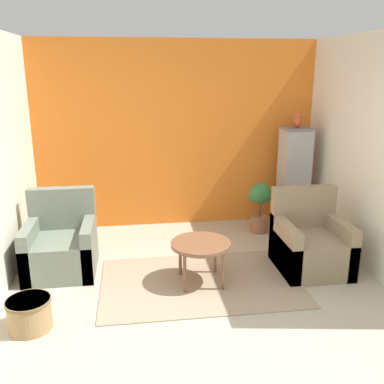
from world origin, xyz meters
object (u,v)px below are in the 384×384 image
object	(u,v)px
armchair_right	(310,245)
birdcage	(293,180)
armchair_left	(61,247)
wicker_basket	(29,313)
parrot	(297,120)
coffee_table	(201,246)
potted_plant	(260,203)

from	to	relation	value
armchair_right	birdcage	size ratio (longest dim) A/B	0.63
armchair_left	birdcage	size ratio (longest dim) A/B	0.63
armchair_right	wicker_basket	size ratio (longest dim) A/B	2.31
armchair_right	parrot	bearing A→B (deg)	78.23
parrot	armchair_left	bearing A→B (deg)	-162.37
coffee_table	wicker_basket	bearing A→B (deg)	-158.95
birdcage	parrot	bearing A→B (deg)	90.00
birdcage	potted_plant	world-z (taller)	birdcage
armchair_left	potted_plant	distance (m)	2.76
coffee_table	potted_plant	distance (m)	1.76
armchair_left	birdcage	distance (m)	3.31
armchair_right	wicker_basket	distance (m)	3.08
potted_plant	armchair_right	bearing A→B (deg)	-78.90
wicker_basket	coffee_table	bearing A→B (deg)	21.05
potted_plant	coffee_table	bearing A→B (deg)	-127.80
parrot	potted_plant	world-z (taller)	parrot
armchair_right	birdcage	distance (m)	1.44
armchair_left	parrot	size ratio (longest dim) A/B	4.02
parrot	wicker_basket	world-z (taller)	parrot
birdcage	wicker_basket	world-z (taller)	birdcage
wicker_basket	potted_plant	bearing A→B (deg)	36.55
armchair_left	armchair_right	size ratio (longest dim) A/B	1.00
coffee_table	parrot	xyz separation A→B (m)	(1.60, 1.52, 1.14)
coffee_table	birdcage	bearing A→B (deg)	43.56
birdcage	wicker_basket	distance (m)	3.94
coffee_table	armchair_right	bearing A→B (deg)	7.44
birdcage	armchair_right	bearing A→B (deg)	-101.78
potted_plant	parrot	bearing A→B (deg)	14.22
armchair_left	potted_plant	size ratio (longest dim) A/B	1.27
coffee_table	parrot	size ratio (longest dim) A/B	2.83
potted_plant	wicker_basket	distance (m)	3.41
armchair_right	potted_plant	world-z (taller)	armchair_right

